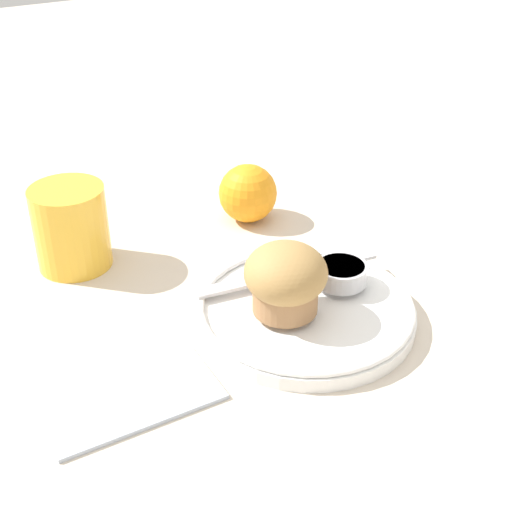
# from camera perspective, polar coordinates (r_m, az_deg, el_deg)

# --- Properties ---
(ground_plane) EXTENTS (3.00, 3.00, 0.00)m
(ground_plane) POSITION_cam_1_polar(r_m,az_deg,el_deg) (0.70, 4.37, -4.49)
(ground_plane) COLOR beige
(plate) EXTENTS (0.21, 0.21, 0.02)m
(plate) POSITION_cam_1_polar(r_m,az_deg,el_deg) (0.69, 4.00, -4.40)
(plate) COLOR white
(plate) RESTS_ON ground_plane
(muffin) EXTENTS (0.08, 0.08, 0.07)m
(muffin) POSITION_cam_1_polar(r_m,az_deg,el_deg) (0.65, 2.38, -1.84)
(muffin) COLOR #9E7047
(muffin) RESTS_ON plate
(cream_ramekin) EXTENTS (0.05, 0.05, 0.02)m
(cream_ramekin) POSITION_cam_1_polar(r_m,az_deg,el_deg) (0.71, 6.81, -1.31)
(cream_ramekin) COLOR silver
(cream_ramekin) RESTS_ON plate
(berry_pair) EXTENTS (0.03, 0.02, 0.02)m
(berry_pair) POSITION_cam_1_polar(r_m,az_deg,el_deg) (0.70, 1.48, -1.82)
(berry_pair) COLOR #4C194C
(berry_pair) RESTS_ON plate
(butter_knife) EXTENTS (0.20, 0.04, 0.00)m
(butter_knife) POSITION_cam_1_polar(r_m,az_deg,el_deg) (0.72, 2.74, -1.32)
(butter_knife) COLOR silver
(butter_knife) RESTS_ON plate
(orange_fruit) EXTENTS (0.07, 0.07, 0.07)m
(orange_fruit) POSITION_cam_1_polar(r_m,az_deg,el_deg) (0.85, -0.66, 5.04)
(orange_fruit) COLOR orange
(orange_fruit) RESTS_ON ground_plane
(juice_glass) EXTENTS (0.08, 0.08, 0.09)m
(juice_glass) POSITION_cam_1_polar(r_m,az_deg,el_deg) (0.78, -14.58, 2.23)
(juice_glass) COLOR gold
(juice_glass) RESTS_ON ground_plane
(folded_napkin) EXTENTS (0.14, 0.08, 0.01)m
(folded_napkin) POSITION_cam_1_polar(r_m,az_deg,el_deg) (0.61, -10.03, -10.96)
(folded_napkin) COLOR #B2BCCC
(folded_napkin) RESTS_ON ground_plane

